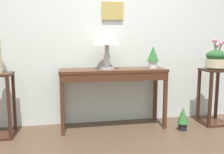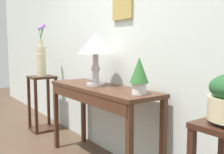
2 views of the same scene
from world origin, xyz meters
name	(u,v)px [view 2 (image 2 of 2)]	position (x,y,z in m)	size (l,w,h in m)	color
back_wall_with_art	(123,25)	(0.00, 1.58, 1.40)	(9.00, 0.13, 2.80)	silver
console_table	(98,97)	(0.03, 1.25, 0.69)	(1.39, 0.43, 0.79)	#472819
table_lamp	(96,46)	(-0.05, 1.27, 1.18)	(0.35, 0.35, 0.52)	#B7B7BC
potted_plant_on_console	(139,74)	(0.58, 1.28, 0.96)	(0.15, 0.15, 0.30)	silver
pedestal_stand_left	(43,103)	(-1.38, 1.21, 0.39)	(0.34, 0.34, 0.78)	#381E14
flower_vase_tall_left	(41,57)	(-1.38, 1.21, 1.04)	(0.14, 0.16, 0.74)	beige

